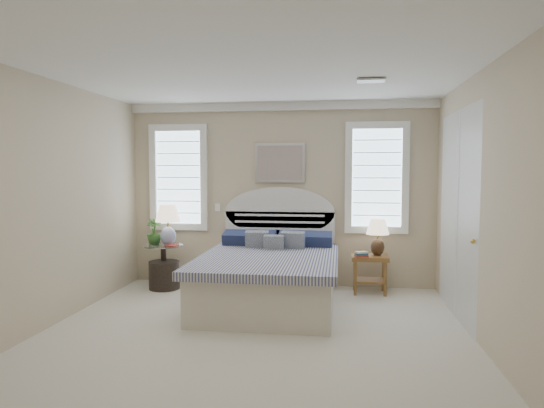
{
  "coord_description": "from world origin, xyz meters",
  "views": [
    {
      "loc": [
        0.88,
        -4.62,
        1.71
      ],
      "look_at": [
        0.09,
        1.0,
        1.31
      ],
      "focal_mm": 32.0,
      "sensor_mm": 36.0,
      "label": 1
    }
  ],
  "objects": [
    {
      "name": "floor",
      "position": [
        0.0,
        0.0,
        0.0
      ],
      "size": [
        4.5,
        5.0,
        0.01
      ],
      "primitive_type": "cube",
      "color": "beige",
      "rests_on": "ground"
    },
    {
      "name": "ceiling",
      "position": [
        0.0,
        0.0,
        2.7
      ],
      "size": [
        4.5,
        5.0,
        0.01
      ],
      "primitive_type": "cube",
      "color": "white",
      "rests_on": "wall_back"
    },
    {
      "name": "wall_back",
      "position": [
        0.0,
        2.5,
        1.35
      ],
      "size": [
        4.5,
        0.02,
        2.7
      ],
      "primitive_type": "cube",
      "color": "#C8B596",
      "rests_on": "floor"
    },
    {
      "name": "wall_left",
      "position": [
        -2.25,
        0.0,
        1.35
      ],
      "size": [
        0.02,
        5.0,
        2.7
      ],
      "primitive_type": "cube",
      "color": "#C8B596",
      "rests_on": "floor"
    },
    {
      "name": "wall_right",
      "position": [
        2.25,
        0.0,
        1.35
      ],
      "size": [
        0.02,
        5.0,
        2.7
      ],
      "primitive_type": "cube",
      "color": "#C8B596",
      "rests_on": "floor"
    },
    {
      "name": "crown_molding",
      "position": [
        0.0,
        2.46,
        2.64
      ],
      "size": [
        4.5,
        0.08,
        0.12
      ],
      "primitive_type": "cube",
      "color": "white",
      "rests_on": "wall_back"
    },
    {
      "name": "hvac_vent",
      "position": [
        1.2,
        0.8,
        2.68
      ],
      "size": [
        0.3,
        0.2,
        0.02
      ],
      "primitive_type": "cube",
      "color": "#B2B2B2",
      "rests_on": "ceiling"
    },
    {
      "name": "switch_plate",
      "position": [
        -0.95,
        2.48,
        1.15
      ],
      "size": [
        0.08,
        0.01,
        0.12
      ],
      "primitive_type": "cube",
      "color": "white",
      "rests_on": "wall_back"
    },
    {
      "name": "window_left",
      "position": [
        -1.55,
        2.48,
        1.6
      ],
      "size": [
        0.9,
        0.06,
        1.6
      ],
      "primitive_type": "cube",
      "color": "#C9E7FF",
      "rests_on": "wall_back"
    },
    {
      "name": "window_right",
      "position": [
        1.4,
        2.48,
        1.6
      ],
      "size": [
        0.9,
        0.06,
        1.6
      ],
      "primitive_type": "cube",
      "color": "#C9E7FF",
      "rests_on": "wall_back"
    },
    {
      "name": "painting",
      "position": [
        0.0,
        2.46,
        1.82
      ],
      "size": [
        0.74,
        0.04,
        0.58
      ],
      "primitive_type": "cube",
      "color": "silver",
      "rests_on": "wall_back"
    },
    {
      "name": "closet_door",
      "position": [
        2.23,
        1.2,
        1.2
      ],
      "size": [
        0.02,
        1.8,
        2.4
      ],
      "primitive_type": "cube",
      "color": "silver",
      "rests_on": "floor"
    },
    {
      "name": "bed",
      "position": [
        0.0,
        1.46,
        0.39
      ],
      "size": [
        1.72,
        2.28,
        1.47
      ],
      "color": "beige",
      "rests_on": "floor"
    },
    {
      "name": "side_table_left",
      "position": [
        -1.65,
        2.05,
        0.39
      ],
      "size": [
        0.56,
        0.56,
        0.63
      ],
      "color": "black",
      "rests_on": "floor"
    },
    {
      "name": "nightstand_right",
      "position": [
        1.3,
        2.15,
        0.39
      ],
      "size": [
        0.5,
        0.4,
        0.53
      ],
      "color": "brown",
      "rests_on": "floor"
    },
    {
      "name": "floor_pot",
      "position": [
        -1.62,
        1.99,
        0.2
      ],
      "size": [
        0.53,
        0.53,
        0.4
      ],
      "primitive_type": "cylinder",
      "rotation": [
        0.0,
        0.0,
        0.23
      ],
      "color": "black",
      "rests_on": "floor"
    },
    {
      "name": "lamp_left",
      "position": [
        -1.57,
        2.04,
        0.99
      ],
      "size": [
        0.46,
        0.46,
        0.59
      ],
      "rotation": [
        0.0,
        0.0,
        0.36
      ],
      "color": "silver",
      "rests_on": "side_table_left"
    },
    {
      "name": "lamp_right",
      "position": [
        1.4,
        2.17,
        0.84
      ],
      "size": [
        0.32,
        0.32,
        0.51
      ],
      "rotation": [
        0.0,
        0.0,
        0.0
      ],
      "color": "black",
      "rests_on": "nightstand_right"
    },
    {
      "name": "potted_plant",
      "position": [
        -1.8,
        2.08,
        0.81
      ],
      "size": [
        0.27,
        0.27,
        0.37
      ],
      "primitive_type": "imported",
      "rotation": [
        0.0,
        0.0,
        0.4
      ],
      "color": "#316C2B",
      "rests_on": "side_table_left"
    },
    {
      "name": "books_left",
      "position": [
        -1.48,
        1.92,
        0.64
      ],
      "size": [
        0.19,
        0.16,
        0.02
      ],
      "rotation": [
        0.0,
        0.0,
        -0.26
      ],
      "color": "#9F3227",
      "rests_on": "side_table_left"
    },
    {
      "name": "books_right",
      "position": [
        1.18,
        2.03,
        0.56
      ],
      "size": [
        0.2,
        0.17,
        0.07
      ],
      "rotation": [
        0.0,
        0.0,
        0.29
      ],
      "color": "#9F3227",
      "rests_on": "nightstand_right"
    }
  ]
}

